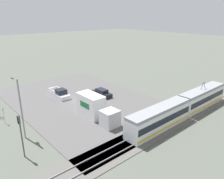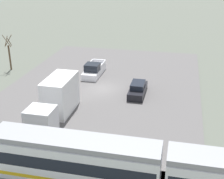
{
  "view_description": "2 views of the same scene",
  "coord_description": "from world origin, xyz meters",
  "px_view_note": "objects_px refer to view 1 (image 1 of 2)",
  "views": [
    {
      "loc": [
        21.94,
        34.03,
        16.15
      ],
      "look_at": [
        -3.1,
        5.45,
        3.01
      ],
      "focal_mm": 35.0,
      "sensor_mm": 36.0,
      "label": 1
    },
    {
      "loc": [
        -9.08,
        34.4,
        14.99
      ],
      "look_at": [
        -2.35,
        5.03,
        2.25
      ],
      "focal_mm": 50.0,
      "sensor_mm": 36.0,
      "label": 2
    }
  ],
  "objects_px": {
    "pickup_truck": "(60,94)",
    "sedan_car_0": "(102,93)",
    "no_parking_sign": "(4,114)",
    "box_truck": "(95,108)",
    "light_rail_tram": "(183,107)",
    "street_lamp_near_crossing": "(20,105)",
    "traffic_light_pole": "(21,131)"
  },
  "relations": [
    {
      "from": "light_rail_tram",
      "to": "no_parking_sign",
      "type": "height_order",
      "value": "light_rail_tram"
    },
    {
      "from": "pickup_truck",
      "to": "light_rail_tram",
      "type": "bearing_deg",
      "value": 117.21
    },
    {
      "from": "light_rail_tram",
      "to": "no_parking_sign",
      "type": "xyz_separation_m",
      "value": [
        23.03,
        -16.79,
        -0.15
      ]
    },
    {
      "from": "light_rail_tram",
      "to": "no_parking_sign",
      "type": "distance_m",
      "value": 28.5
    },
    {
      "from": "box_truck",
      "to": "traffic_light_pole",
      "type": "xyz_separation_m",
      "value": [
        12.54,
        2.49,
        1.64
      ]
    },
    {
      "from": "traffic_light_pole",
      "to": "no_parking_sign",
      "type": "xyz_separation_m",
      "value": [
        -0.85,
        -10.4,
        -1.89
      ]
    },
    {
      "from": "box_truck",
      "to": "pickup_truck",
      "type": "height_order",
      "value": "box_truck"
    },
    {
      "from": "sedan_car_0",
      "to": "no_parking_sign",
      "type": "height_order",
      "value": "no_parking_sign"
    },
    {
      "from": "traffic_light_pole",
      "to": "street_lamp_near_crossing",
      "type": "bearing_deg",
      "value": -111.07
    },
    {
      "from": "light_rail_tram",
      "to": "pickup_truck",
      "type": "height_order",
      "value": "light_rail_tram"
    },
    {
      "from": "sedan_car_0",
      "to": "no_parking_sign",
      "type": "distance_m",
      "value": 18.92
    },
    {
      "from": "sedan_car_0",
      "to": "street_lamp_near_crossing",
      "type": "xyz_separation_m",
      "value": [
        18.07,
        5.46,
        4.16
      ]
    },
    {
      "from": "pickup_truck",
      "to": "no_parking_sign",
      "type": "relative_size",
      "value": 2.17
    },
    {
      "from": "box_truck",
      "to": "street_lamp_near_crossing",
      "type": "xyz_separation_m",
      "value": [
        10.88,
        -1.83,
        3.03
      ]
    },
    {
      "from": "traffic_light_pole",
      "to": "pickup_truck",
      "type": "bearing_deg",
      "value": -130.51
    },
    {
      "from": "light_rail_tram",
      "to": "street_lamp_near_crossing",
      "type": "relative_size",
      "value": 2.95
    },
    {
      "from": "box_truck",
      "to": "traffic_light_pole",
      "type": "relative_size",
      "value": 1.58
    },
    {
      "from": "street_lamp_near_crossing",
      "to": "no_parking_sign",
      "type": "height_order",
      "value": "street_lamp_near_crossing"
    },
    {
      "from": "box_truck",
      "to": "traffic_light_pole",
      "type": "distance_m",
      "value": 12.89
    },
    {
      "from": "traffic_light_pole",
      "to": "no_parking_sign",
      "type": "bearing_deg",
      "value": -94.68
    },
    {
      "from": "pickup_truck",
      "to": "street_lamp_near_crossing",
      "type": "height_order",
      "value": "street_lamp_near_crossing"
    },
    {
      "from": "sedan_car_0",
      "to": "street_lamp_near_crossing",
      "type": "bearing_deg",
      "value": 16.81
    },
    {
      "from": "sedan_car_0",
      "to": "no_parking_sign",
      "type": "relative_size",
      "value": 1.85
    },
    {
      "from": "box_truck",
      "to": "traffic_light_pole",
      "type": "height_order",
      "value": "traffic_light_pole"
    },
    {
      "from": "sedan_car_0",
      "to": "no_parking_sign",
      "type": "xyz_separation_m",
      "value": [
        18.89,
        -0.61,
        0.87
      ]
    },
    {
      "from": "pickup_truck",
      "to": "street_lamp_near_crossing",
      "type": "relative_size",
      "value": 0.66
    },
    {
      "from": "box_truck",
      "to": "pickup_truck",
      "type": "xyz_separation_m",
      "value": [
        -0.31,
        -12.55,
        -1.06
      ]
    },
    {
      "from": "pickup_truck",
      "to": "sedan_car_0",
      "type": "relative_size",
      "value": 1.18
    },
    {
      "from": "street_lamp_near_crossing",
      "to": "no_parking_sign",
      "type": "relative_size",
      "value": 3.27
    },
    {
      "from": "sedan_car_0",
      "to": "pickup_truck",
      "type": "bearing_deg",
      "value": -37.39
    },
    {
      "from": "street_lamp_near_crossing",
      "to": "no_parking_sign",
      "type": "xyz_separation_m",
      "value": [
        0.82,
        -6.07,
        -3.29
      ]
    },
    {
      "from": "box_truck",
      "to": "sedan_car_0",
      "type": "height_order",
      "value": "box_truck"
    }
  ]
}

